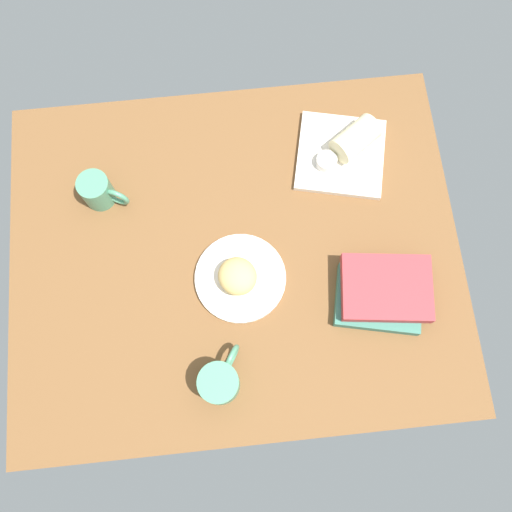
# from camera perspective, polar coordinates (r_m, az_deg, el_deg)

# --- Properties ---
(dining_table) EXTENTS (1.10, 0.90, 0.04)m
(dining_table) POSITION_cam_1_polar(r_m,az_deg,el_deg) (1.40, -2.08, 0.10)
(dining_table) COLOR brown
(dining_table) RESTS_ON ground
(round_plate) EXTENTS (0.22, 0.22, 0.01)m
(round_plate) POSITION_cam_1_polar(r_m,az_deg,el_deg) (1.36, -1.59, -2.25)
(round_plate) COLOR silver
(round_plate) RESTS_ON dining_table
(scone_pastry) EXTENTS (0.13, 0.13, 0.06)m
(scone_pastry) POSITION_cam_1_polar(r_m,az_deg,el_deg) (1.32, -1.78, -2.04)
(scone_pastry) COLOR #D8B568
(scone_pastry) RESTS_ON round_plate
(square_plate) EXTENTS (0.26, 0.26, 0.02)m
(square_plate) POSITION_cam_1_polar(r_m,az_deg,el_deg) (1.48, 8.54, 10.07)
(square_plate) COLOR silver
(square_plate) RESTS_ON dining_table
(sauce_cup) EXTENTS (0.05, 0.05, 0.03)m
(sauce_cup) POSITION_cam_1_polar(r_m,az_deg,el_deg) (1.44, 7.14, 9.47)
(sauce_cup) COLOR silver
(sauce_cup) RESTS_ON square_plate
(breakfast_wrap) EXTENTS (0.14, 0.12, 0.07)m
(breakfast_wrap) POSITION_cam_1_polar(r_m,az_deg,el_deg) (1.46, 10.01, 11.59)
(breakfast_wrap) COLOR beige
(breakfast_wrap) RESTS_ON square_plate
(book_stack) EXTENTS (0.24, 0.20, 0.07)m
(book_stack) POSITION_cam_1_polar(r_m,az_deg,el_deg) (1.35, 12.66, -3.69)
(book_stack) COLOR #387260
(book_stack) RESTS_ON dining_table
(coffee_mug) EXTENTS (0.10, 0.13, 0.09)m
(coffee_mug) POSITION_cam_1_polar(r_m,az_deg,el_deg) (1.28, -3.68, -12.58)
(coffee_mug) COLOR #4C8C6B
(coffee_mug) RESTS_ON dining_table
(second_mug) EXTENTS (0.12, 0.08, 0.09)m
(second_mug) POSITION_cam_1_polar(r_m,az_deg,el_deg) (1.44, -15.66, 6.36)
(second_mug) COLOR #4C8C6B
(second_mug) RESTS_ON dining_table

